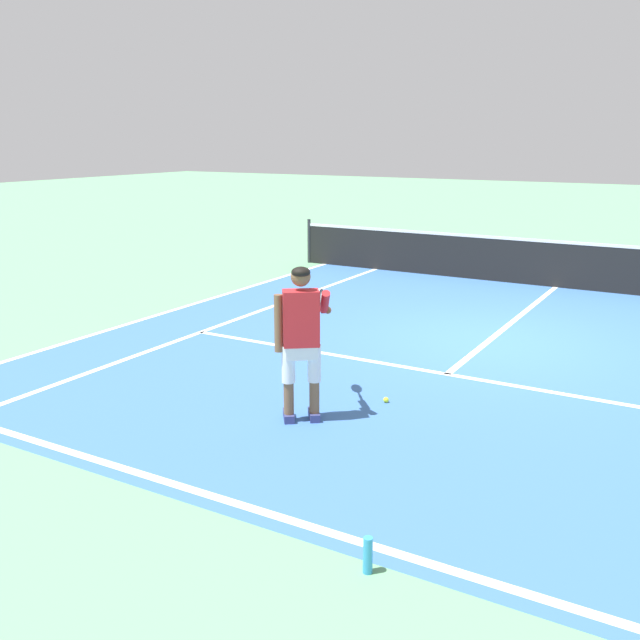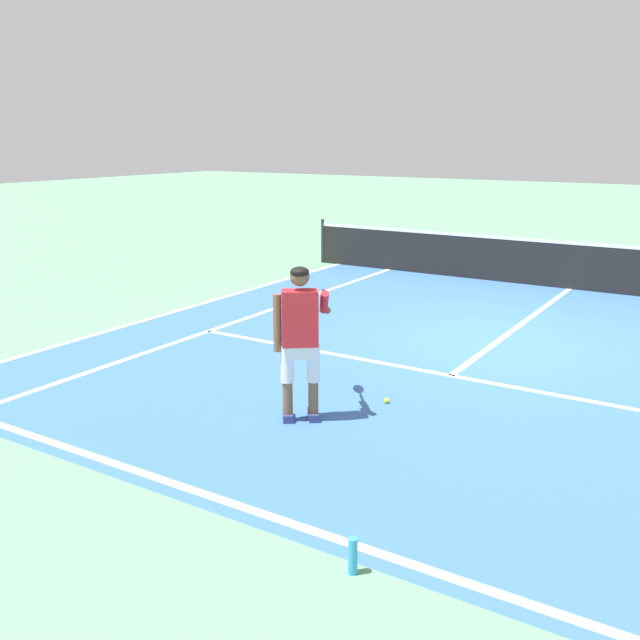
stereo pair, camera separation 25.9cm
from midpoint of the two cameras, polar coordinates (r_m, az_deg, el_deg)
The scene contains 11 objects.
ground_plane at distance 11.09m, azimuth 12.79°, elevation -1.63°, with size 80.00×80.00×0.00m, color #609E70.
court_inner_surface at distance 10.46m, azimuth 11.65°, elevation -2.54°, with size 10.98×10.91×0.00m, color #3866A8.
line_baseline at distance 6.07m, azimuth -5.14°, elevation -15.32°, with size 10.98×0.10×0.01m, color white.
line_service at distance 9.43m, azimuth 9.41°, elevation -4.32°, with size 8.23×0.10×0.01m, color white.
line_centre_service at distance 12.36m, azimuth 14.71°, elevation -0.07°, with size 0.10×6.40×0.01m, color white.
line_singles_left at distance 12.31m, azimuth -6.77°, elevation 0.26°, with size 0.10×10.51×0.01m, color white.
line_doubles_left at distance 13.16m, azimuth -11.58°, elevation 0.99°, with size 0.10×10.51×0.01m, color white.
tennis_net at distance 15.31m, azimuth 18.10°, elevation 4.34°, with size 11.96×0.08×1.07m.
tennis_player at distance 7.56m, azimuth -2.47°, elevation -1.05°, with size 0.62×1.21×1.71m.
tennis_ball_near_feet at distance 8.36m, azimuth 4.44°, elevation -6.42°, with size 0.07×0.07×0.07m, color #CCE02D.
water_bottle at distance 5.30m, azimuth 2.39°, elevation -18.38°, with size 0.07×0.07×0.28m, color #3393D6.
Camera 1 is at (2.97, -10.28, 3.02)m, focal length 39.82 mm.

